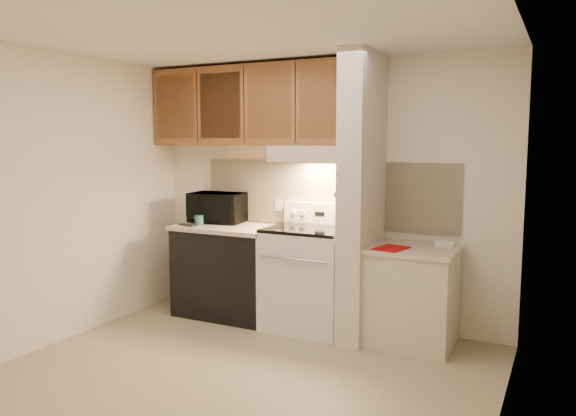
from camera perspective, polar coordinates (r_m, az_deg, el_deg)
The scene contains 50 objects.
floor at distance 4.44m, azimuth -4.37°, elevation -16.31°, with size 3.60×3.60×0.00m, color tan.
ceiling at distance 4.15m, azimuth -4.70°, elevation 17.32°, with size 3.60×3.60×0.00m, color white.
wall_back at distance 5.44m, azimuth 3.67°, elevation 1.61°, with size 3.60×0.02×2.50m, color white.
wall_left at distance 5.27m, azimuth -21.53°, elevation 0.98°, with size 0.02×3.00×2.50m, color white.
wall_right at distance 3.54m, azimuth 21.28°, elevation -1.62°, with size 0.02×3.00×2.50m, color white.
backsplash at distance 5.43m, azimuth 3.62°, elevation 1.45°, with size 2.60×0.02×0.63m, color #F8E6C7.
range_body at distance 5.26m, azimuth 2.13°, elevation -7.29°, with size 0.76×0.65×0.92m, color silver.
oven_window at distance 4.98m, azimuth 0.60°, elevation -7.64°, with size 0.50×0.01×0.30m, color black.
oven_handle at distance 4.89m, azimuth 0.40°, elevation -5.24°, with size 0.02×0.02×0.65m, color silver.
cooktop at distance 5.17m, azimuth 2.15°, elevation -2.17°, with size 0.74×0.64×0.03m, color black.
range_backguard at distance 5.41m, azimuth 3.41°, elevation -0.55°, with size 0.76×0.08×0.20m, color silver.
range_display at distance 5.37m, azimuth 3.23°, elevation -0.60°, with size 0.10×0.01×0.04m, color black.
range_knob_left_outer at distance 5.49m, azimuth 0.53°, elevation -0.43°, with size 0.05×0.05×0.02m, color silver.
range_knob_left_inner at distance 5.44m, azimuth 1.48°, elevation -0.49°, with size 0.05×0.05×0.02m, color silver.
range_knob_right_inner at distance 5.30m, azimuth 5.00°, elevation -0.71°, with size 0.05×0.05×0.02m, color silver.
range_knob_right_outer at distance 5.27m, azimuth 6.01°, elevation -0.77°, with size 0.05×0.05×0.02m, color silver.
dishwasher_front at distance 5.69m, azimuth -5.97°, elevation -6.51°, with size 1.00×0.63×0.87m, color black.
left_countertop at distance 5.60m, azimuth -6.03°, elevation -1.97°, with size 1.04×0.67×0.04m, color beige.
spoon_rest at distance 5.63m, azimuth -10.13°, elevation -1.71°, with size 0.21×0.07×0.01m, color black.
teal_jar at distance 5.67m, azimuth -9.02°, elevation -1.22°, with size 0.09×0.09×0.10m, color #2C685B.
outlet at distance 5.64m, azimuth -0.93°, elevation 0.28°, with size 0.08×0.01×0.12m, color beige.
microwave at distance 5.81m, azimuth -7.13°, elevation 0.05°, with size 0.55×0.37×0.31m, color black.
partition_pillar at distance 4.94m, azimuth 7.53°, elevation 1.04°, with size 0.22×0.70×2.50m, color beige.
pillar_trim at distance 4.97m, azimuth 6.28°, elevation 1.67°, with size 0.01×0.70×0.04m, color brown.
knife_strip at distance 4.92m, azimuth 6.01°, elevation 1.86°, with size 0.02×0.42×0.04m, color black.
knife_blade_a at distance 4.79m, azimuth 5.20°, elevation 0.53°, with size 0.01×0.04×0.16m, color silver.
knife_handle_a at distance 4.77m, azimuth 5.17°, elevation 2.32°, with size 0.02×0.02×0.10m, color black.
knife_blade_b at distance 4.87m, azimuth 5.54°, elevation 0.51°, with size 0.01×0.04×0.18m, color silver.
knife_handle_b at distance 4.86m, azimuth 5.60°, elevation 2.39°, with size 0.02×0.02×0.10m, color black.
knife_blade_c at distance 4.93m, azimuth 5.82°, elevation 0.47°, with size 0.01×0.04×0.20m, color silver.
knife_handle_c at distance 4.91m, azimuth 5.83°, elevation 2.44°, with size 0.02×0.02×0.10m, color black.
knife_blade_d at distance 5.00m, azimuth 6.14°, elevation 0.78°, with size 0.01×0.04×0.16m, color silver.
knife_handle_d at distance 5.00m, azimuth 6.20°, elevation 2.51°, with size 0.02×0.02×0.10m, color black.
knife_blade_e at distance 5.09m, azimuth 6.54°, elevation 0.78°, with size 0.01×0.04×0.18m, color silver.
knife_handle_e at distance 5.08m, azimuth 6.56°, elevation 2.57°, with size 0.02×0.02×0.10m, color black.
oven_mitt at distance 5.15m, azimuth 6.75°, elevation 0.17°, with size 0.03×0.10×0.23m, color slate.
right_cab_base at distance 4.96m, azimuth 12.46°, elevation -8.97°, with size 0.70×0.60×0.81m, color beige.
right_countertop at distance 4.87m, azimuth 12.59°, elevation -4.15°, with size 0.74×0.64×0.04m, color beige.
red_folder at distance 4.76m, azimuth 10.44°, elevation -4.04°, with size 0.22×0.30×0.01m, color #AD0809.
white_box at distance 4.99m, azimuth 15.57°, elevation -3.50°, with size 0.15×0.10×0.04m, color white.
range_hood at distance 5.22m, azimuth 2.75°, elevation 5.52°, with size 0.78×0.44×0.15m, color beige.
hood_lip at distance 5.03m, azimuth 1.78°, elevation 4.97°, with size 0.78×0.04×0.06m, color beige.
upper_cabinets at distance 5.59m, azimuth -3.62°, elevation 10.32°, with size 2.18×0.33×0.77m, color brown.
cab_door_a at distance 5.91m, azimuth -11.39°, elevation 10.01°, with size 0.46×0.01×0.63m, color brown.
cab_gap_a at distance 5.75m, azimuth -9.22°, elevation 10.15°, with size 0.01×0.01×0.73m, color black.
cab_door_b at distance 5.59m, azimuth -6.91°, elevation 10.28°, with size 0.46×0.01×0.63m, color brown.
cab_gap_b at distance 5.45m, azimuth -4.49°, elevation 10.40°, with size 0.01×0.01×0.73m, color black.
cab_door_c at distance 5.31m, azimuth -1.92°, elevation 10.51°, with size 0.46×0.01×0.63m, color brown.
cab_gap_c at distance 5.19m, azimuth 0.77°, elevation 10.61°, with size 0.01×0.01×0.73m, color black.
cab_door_d at distance 5.08m, azimuth 3.59°, elevation 10.68°, with size 0.46×0.01×0.63m, color brown.
Camera 1 is at (2.12, -3.49, 1.74)m, focal length 35.00 mm.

